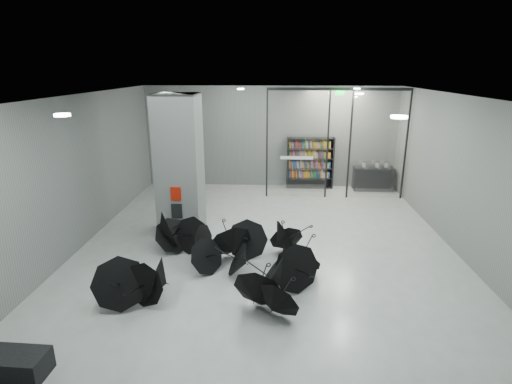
{
  "coord_description": "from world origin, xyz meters",
  "views": [
    {
      "loc": [
        0.22,
        -8.93,
        4.65
      ],
      "look_at": [
        -0.3,
        1.5,
        1.4
      ],
      "focal_mm": 28.03,
      "sensor_mm": 36.0,
      "label": 1
    }
  ],
  "objects_px": {
    "bench": "(8,364)",
    "shop_counter": "(373,179)",
    "column": "(180,165)",
    "umbrella_cluster": "(223,262)",
    "bookshelf": "(310,163)"
  },
  "relations": [
    {
      "from": "bench",
      "to": "shop_counter",
      "type": "relative_size",
      "value": 0.8
    },
    {
      "from": "bench",
      "to": "shop_counter",
      "type": "bearing_deg",
      "value": 54.63
    },
    {
      "from": "column",
      "to": "shop_counter",
      "type": "distance_m",
      "value": 8.15
    },
    {
      "from": "shop_counter",
      "to": "umbrella_cluster",
      "type": "relative_size",
      "value": 0.3
    },
    {
      "from": "column",
      "to": "bookshelf",
      "type": "distance_m",
      "value": 6.35
    },
    {
      "from": "bookshelf",
      "to": "column",
      "type": "bearing_deg",
      "value": -131.75
    },
    {
      "from": "bench",
      "to": "umbrella_cluster",
      "type": "relative_size",
      "value": 0.24
    },
    {
      "from": "column",
      "to": "bench",
      "type": "height_order",
      "value": "column"
    },
    {
      "from": "shop_counter",
      "to": "umbrella_cluster",
      "type": "bearing_deg",
      "value": -123.93
    },
    {
      "from": "shop_counter",
      "to": "umbrella_cluster",
      "type": "xyz_separation_m",
      "value": [
        -5.06,
        -7.12,
        -0.15
      ]
    },
    {
      "from": "bookshelf",
      "to": "shop_counter",
      "type": "height_order",
      "value": "bookshelf"
    },
    {
      "from": "bench",
      "to": "umbrella_cluster",
      "type": "distance_m",
      "value": 4.5
    },
    {
      "from": "bench",
      "to": "bookshelf",
      "type": "xyz_separation_m",
      "value": [
        5.54,
        10.7,
        0.82
      ]
    },
    {
      "from": "umbrella_cluster",
      "to": "bench",
      "type": "bearing_deg",
      "value": -131.5
    },
    {
      "from": "bench",
      "to": "bookshelf",
      "type": "height_order",
      "value": "bookshelf"
    }
  ]
}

